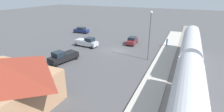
{
  "coord_description": "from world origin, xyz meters",
  "views": [
    {
      "loc": [
        -13.13,
        31.47,
        11.81
      ],
      "look_at": [
        -1.53,
        5.58,
        1.0
      ],
      "focal_mm": 27.45,
      "sensor_mm": 36.0,
      "label": 1
    }
  ],
  "objects": [
    {
      "name": "passenger_train",
      "position": [
        -14.0,
        19.0,
        2.86
      ],
      "size": [
        2.93,
        52.42,
        4.98
      ],
      "color": "silver",
      "rests_on": "railway_track"
    },
    {
      "name": "ground_plane",
      "position": [
        0.0,
        0.0,
        0.0
      ],
      "size": [
        200.0,
        200.0,
        0.0
      ],
      "primitive_type": "plane",
      "color": "#4C4C4F"
    },
    {
      "name": "light_pole_near_platform",
      "position": [
        -7.2,
        2.23,
        5.4
      ],
      "size": [
        0.44,
        0.44,
        8.71
      ],
      "color": "#515156",
      "rests_on": "ground"
    },
    {
      "name": "pickup_black",
      "position": [
        6.19,
        9.37,
        1.03
      ],
      "size": [
        3.21,
        5.71,
        2.14
      ],
      "color": "black",
      "rests_on": "ground"
    },
    {
      "name": "pickup_silver",
      "position": [
        7.28,
        -0.06,
        1.03
      ],
      "size": [
        5.54,
        2.81,
        2.14
      ],
      "color": "silver",
      "rests_on": "ground"
    },
    {
      "name": "railway_track",
      "position": [
        -14.0,
        0.0,
        0.09
      ],
      "size": [
        4.8,
        70.0,
        0.3
      ],
      "color": "gray",
      "rests_on": "ground"
    },
    {
      "name": "platform",
      "position": [
        -10.0,
        0.0,
        0.15
      ],
      "size": [
        3.2,
        46.0,
        0.3
      ],
      "color": "#B7B2A8",
      "rests_on": "ground"
    },
    {
      "name": "sedan_navy",
      "position": [
        15.94,
        -10.95,
        0.88
      ],
      "size": [
        4.51,
        2.3,
        1.74
      ],
      "color": "navy",
      "rests_on": "ground"
    },
    {
      "name": "pedestrian_on_platform",
      "position": [
        -9.3,
        -7.19,
        1.28
      ],
      "size": [
        0.36,
        0.36,
        1.71
      ],
      "color": "#23284C",
      "rests_on": "platform"
    },
    {
      "name": "sedan_maroon",
      "position": [
        -1.52,
        -6.05,
        0.88
      ],
      "size": [
        2.04,
        4.58,
        1.74
      ],
      "color": "maroon",
      "rests_on": "ground"
    }
  ]
}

